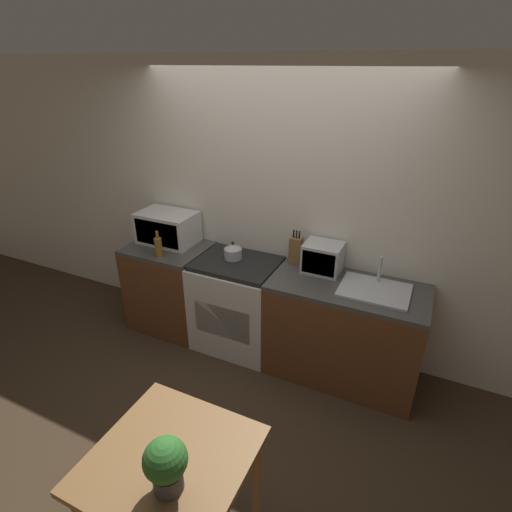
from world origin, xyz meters
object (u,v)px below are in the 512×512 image
kettle (233,251)px  bottle (158,247)px  microwave (168,228)px  dining_table (172,471)px  stove_range (238,304)px  toaster_oven (323,258)px

kettle → bottle: bottle is taller
microwave → dining_table: (1.38, -1.90, -0.41)m
stove_range → toaster_oven: 0.96m
stove_range → bottle: size_ratio=3.66×
bottle → dining_table: bottle is taller
stove_range → microwave: (-0.82, 0.10, 0.61)m
dining_table → stove_range: bearing=107.4°
bottle → toaster_oven: 1.50m
bottle → dining_table: size_ratio=0.32×
stove_range → dining_table: (0.56, -1.80, 0.20)m
microwave → toaster_oven: (1.57, 0.05, -0.03)m
microwave → bottle: bearing=-69.5°
microwave → toaster_oven: size_ratio=1.76×
kettle → toaster_oven: bearing=7.9°
kettle → dining_table: 1.97m
stove_range → dining_table: size_ratio=1.16×
stove_range → kettle: 0.53m
bottle → toaster_oven: toaster_oven is taller
kettle → bottle: bearing=-159.2°
microwave → bottle: size_ratio=2.28×
stove_range → bottle: 0.92m
stove_range → dining_table: stove_range is taller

